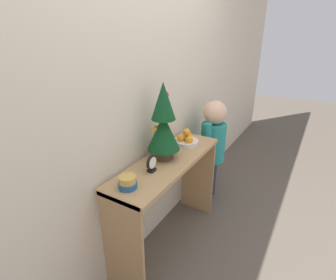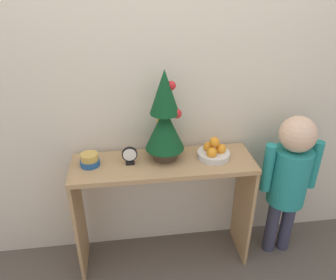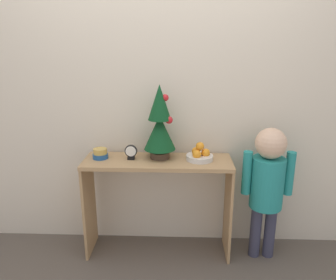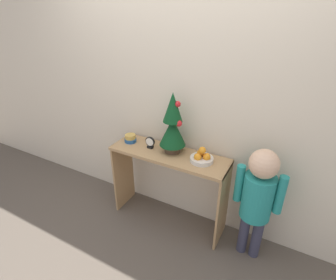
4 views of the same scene
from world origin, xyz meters
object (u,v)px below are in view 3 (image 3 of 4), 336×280
Objects in this scene: fruit_bowl at (200,155)px; desk_clock at (131,152)px; mini_tree at (160,123)px; child_figure at (267,179)px; singing_bowl at (100,154)px.

desk_clock is at bearing -179.27° from fruit_bowl.
mini_tree is 0.53× the size of child_figure.
desk_clock is at bearing -3.33° from singing_bowl.
fruit_bowl reaches higher than singing_bowl.
child_figure is at bearing -2.34° from singing_bowl.
child_figure is (1.26, -0.05, -0.17)m from singing_bowl.
mini_tree reaches higher than child_figure.
mini_tree is 4.97× the size of desk_clock.
fruit_bowl is 1.78× the size of desk_clock.
mini_tree is at bearing 173.64° from fruit_bowl.
singing_bowl is 0.24m from desk_clock.
mini_tree is 0.38m from fruit_bowl.
singing_bowl is at bearing -176.69° from mini_tree.
fruit_bowl is 0.75m from singing_bowl.
desk_clock is (-0.52, -0.01, 0.02)m from fruit_bowl.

